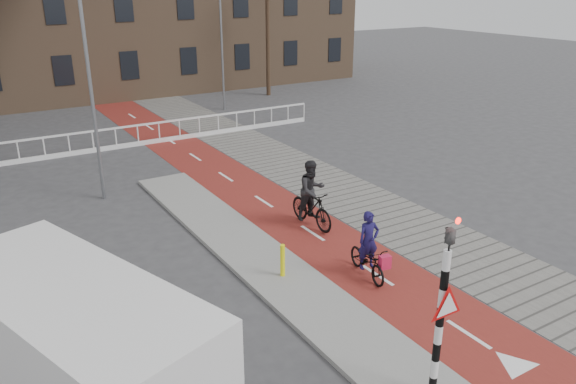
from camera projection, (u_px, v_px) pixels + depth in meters
ground at (384, 333)px, 12.10m from camera, size 120.00×120.00×0.00m
bike_lane at (237, 184)px, 20.79m from camera, size 2.50×60.00×0.01m
sidewalk at (301, 172)px, 22.16m from camera, size 3.00×60.00×0.01m
curb_island at (265, 263)px, 14.92m from camera, size 1.80×16.00×0.12m
traffic_signal at (443, 304)px, 9.48m from camera, size 0.80×0.80×3.68m
bollard at (283, 260)px, 14.03m from camera, size 0.12×0.12×0.86m
cyclist_near at (368, 255)px, 14.18m from camera, size 0.86×1.75×1.77m
cyclist_far at (312, 200)px, 17.00m from camera, size 0.94×2.00×2.10m
van at (77, 347)px, 9.53m from camera, size 4.01×6.15×2.46m
railing at (19, 156)px, 23.08m from camera, size 28.00×0.10×0.99m
tree_right at (268, 31)px, 35.35m from camera, size 0.27×0.27×8.15m
streetlight_near at (90, 87)px, 18.09m from camera, size 0.12×0.12×7.77m
streetlight_right at (222, 43)px, 31.38m from camera, size 0.12×0.12×7.51m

